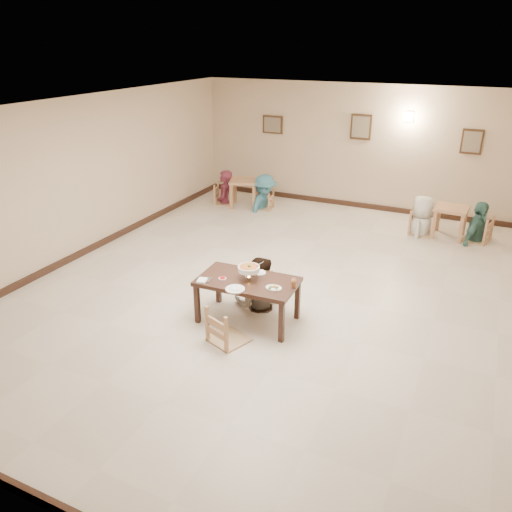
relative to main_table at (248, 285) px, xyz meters
The scene contains 33 objects.
floor 1.35m from the main_table, 93.89° to the left, with size 10.00×10.00×0.00m, color beige.
ceiling 2.68m from the main_table, 93.89° to the left, with size 10.00×10.00×0.00m, color white.
wall_back 6.27m from the main_table, 90.76° to the left, with size 10.00×10.00×0.00m, color beige.
wall_front 3.90m from the main_table, 91.24° to the right, with size 10.00×10.00×0.00m, color beige.
wall_left 4.35m from the main_table, 163.54° to the left, with size 10.00×10.00×0.00m, color beige.
baseboard_back 6.20m from the main_table, 90.76° to the left, with size 8.00×0.06×0.12m, color #311D13.
baseboard_front 3.80m from the main_table, 91.25° to the right, with size 8.00×0.06×0.12m, color #311D13.
baseboard_left 4.26m from the main_table, 163.43° to the left, with size 0.06×10.00×0.12m, color #311D13.
picture_a 6.70m from the main_table, 110.32° to the left, with size 0.55×0.04×0.45m.
picture_b 6.32m from the main_table, 89.83° to the left, with size 0.50×0.04×0.60m.
picture_c 6.77m from the main_table, 67.78° to the left, with size 0.45×0.04×0.55m.
wall_sconce 6.49m from the main_table, 79.72° to the left, with size 0.16×0.05×0.22m, color #FFD88C.
main_table is the anchor object (origin of this frame).
chair_far 0.66m from the main_table, 96.67° to the left, with size 0.41×0.41×0.87m.
chair_near 0.62m from the main_table, 89.65° to the right, with size 0.49×0.49×1.04m.
main_diner 0.56m from the main_table, 96.46° to the left, with size 0.80×0.62×1.65m, color gray.
curry_warmer 0.25m from the main_table, 69.02° to the left, with size 0.36×0.32×0.29m.
rice_plate_far 0.29m from the main_table, 85.95° to the left, with size 0.30×0.30×0.07m.
rice_plate_near 0.37m from the main_table, 93.11° to the right, with size 0.28×0.28×0.06m.
fried_plate 0.48m from the main_table, 12.00° to the right, with size 0.24×0.24×0.05m.
chili_dish 0.38m from the main_table, 158.02° to the right, with size 0.12×0.12×0.02m.
napkin_cutlery 0.67m from the main_table, 150.32° to the right, with size 0.19×0.27×0.03m.
drink_glass 0.72m from the main_table, ahead, with size 0.07×0.07×0.14m.
bg_table_left 5.65m from the main_table, 116.90° to the left, with size 0.88×0.88×0.69m.
bg_table_right 5.52m from the main_table, 64.36° to the left, with size 0.71×0.71×0.67m.
bg_chair_ll 5.88m from the main_table, 121.84° to the left, with size 0.47×0.47×1.01m.
bg_chair_lr 5.44m from the main_table, 111.68° to the left, with size 0.41×0.41×0.86m.
bg_chair_rl 5.24m from the main_table, 69.58° to the left, with size 0.49×0.49×1.04m.
bg_chair_rr 5.80m from the main_table, 59.41° to the left, with size 0.50×0.50×1.06m.
bg_diner_a 5.89m from the main_table, 121.84° to the left, with size 0.63×0.42×1.74m, color maroon.
bg_diner_b 5.44m from the main_table, 111.68° to the left, with size 1.12×0.65×1.74m, color teal.
bg_diner_c 5.24m from the main_table, 69.58° to the left, with size 0.84×0.55×1.71m, color silver.
bg_diner_d 5.81m from the main_table, 59.41° to the left, with size 1.00×0.42×1.71m, color #467D73.
Camera 1 is at (2.99, -7.12, 3.96)m, focal length 35.00 mm.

